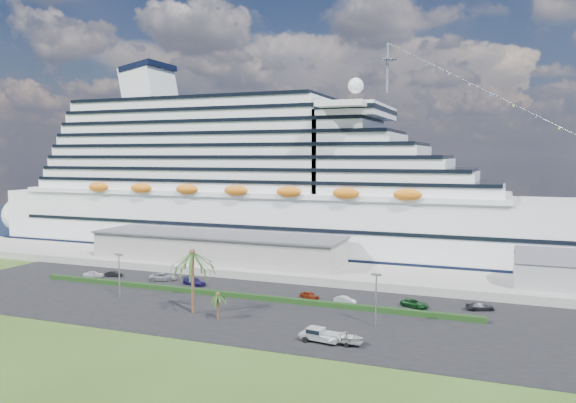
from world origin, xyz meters
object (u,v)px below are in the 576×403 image
at_px(parked_car_3, 194,281).
at_px(boat_trailer, 345,337).
at_px(pickup_truck, 320,334).
at_px(cruise_ship, 270,191).

distance_m(parked_car_3, boat_trailer, 45.09).
relative_size(parked_car_3, pickup_truck, 0.89).
bearing_deg(parked_car_3, boat_trailer, -108.27).
bearing_deg(boat_trailer, parked_car_3, 148.04).
height_order(parked_car_3, pickup_truck, pickup_truck).
bearing_deg(pickup_truck, cruise_ship, 118.39).
height_order(pickup_truck, boat_trailer, pickup_truck).
relative_size(cruise_ship, boat_trailer, 31.66).
distance_m(cruise_ship, pickup_truck, 76.75).
bearing_deg(cruise_ship, parked_car_3, -88.42).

